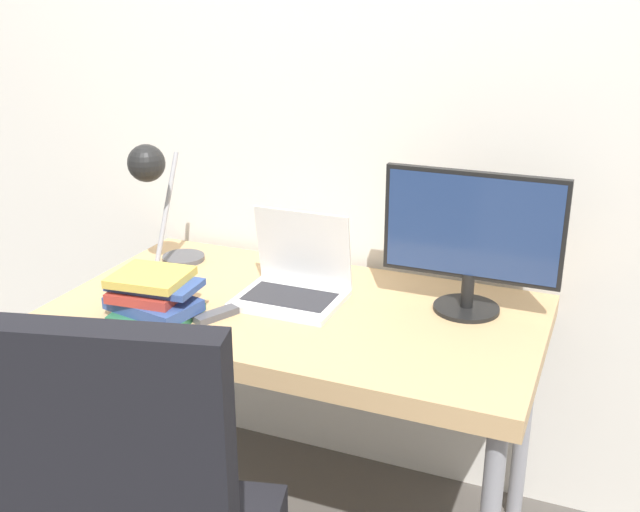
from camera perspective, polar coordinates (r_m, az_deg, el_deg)
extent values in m
cube|color=silver|center=(2.43, 2.56, 11.46)|extent=(8.00, 0.05, 2.60)
cube|color=tan|center=(2.20, -1.56, -4.53)|extent=(1.39, 0.74, 0.06)
cylinder|color=gray|center=(2.48, -18.51, -12.94)|extent=(0.05, 0.05, 0.72)
cylinder|color=gray|center=(2.90, -10.60, -7.02)|extent=(0.05, 0.05, 0.72)
cylinder|color=gray|center=(2.51, 15.24, -12.01)|extent=(0.05, 0.05, 0.72)
cube|color=silver|center=(2.21, -2.33, -3.34)|extent=(0.30, 0.24, 0.02)
cube|color=#2D2D33|center=(2.21, -2.33, -3.10)|extent=(0.26, 0.15, 0.00)
cube|color=silver|center=(2.25, -1.30, 0.64)|extent=(0.30, 0.05, 0.24)
cube|color=silver|center=(2.25, -1.32, 0.61)|extent=(0.27, 0.04, 0.21)
cylinder|color=black|center=(2.20, 11.08, -3.92)|extent=(0.19, 0.19, 0.01)
cylinder|color=black|center=(2.18, 11.18, -2.58)|extent=(0.04, 0.04, 0.10)
cube|color=black|center=(2.12, 11.55, 2.27)|extent=(0.50, 0.02, 0.31)
cube|color=navy|center=(2.11, 11.49, 2.17)|extent=(0.48, 0.00, 0.29)
cylinder|color=#4C4C51|center=(2.58, -10.36, -0.14)|extent=(0.14, 0.14, 0.02)
cylinder|color=#99999E|center=(2.46, -11.66, 3.31)|extent=(0.02, 0.18, 0.36)
sphere|color=black|center=(2.34, -13.09, 6.90)|extent=(0.12, 0.12, 0.12)
cube|color=black|center=(1.43, -15.58, -16.19)|extent=(0.45, 0.18, 0.60)
cube|color=#286B47|center=(2.17, -12.34, -4.29)|extent=(0.24, 0.19, 0.02)
cube|color=#334C8C|center=(2.16, -12.58, -3.60)|extent=(0.28, 0.20, 0.03)
cube|color=#B2382D|center=(2.17, -12.74, -2.61)|extent=(0.21, 0.20, 0.03)
cube|color=#334C8C|center=(2.15, -12.47, -2.14)|extent=(0.26, 0.15, 0.02)
cube|color=gold|center=(2.15, -12.78, -1.57)|extent=(0.22, 0.20, 0.02)
cube|color=#4C4C51|center=(2.13, -7.91, -4.47)|extent=(0.09, 0.14, 0.02)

